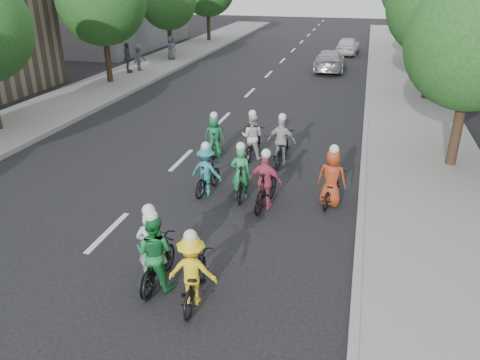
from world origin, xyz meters
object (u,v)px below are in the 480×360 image
at_px(spectator_0, 139,58).
at_px(cyclist_7, 207,174).
at_px(cyclist_3, 266,186).
at_px(follow_car_trail, 348,46).
at_px(follow_car_lead, 329,60).
at_px(spectator_1, 128,58).
at_px(cyclist_8, 282,146).
at_px(cyclist_6, 253,141).
at_px(cyclist_1, 156,257).
at_px(spectator_2, 171,48).
at_px(cyclist_5, 241,178).
at_px(cyclist_4, 331,183).
at_px(cyclist_9, 215,140).
at_px(cyclist_0, 154,257).
at_px(cyclist_2, 193,275).

bearing_deg(spectator_0, cyclist_7, -137.61).
distance_m(cyclist_3, spectator_0, 19.73).
distance_m(cyclist_7, follow_car_trail, 26.39).
xyz_separation_m(follow_car_lead, spectator_1, (-11.90, -4.52, 0.40)).
bearing_deg(cyclist_8, spectator_1, -44.38).
bearing_deg(cyclist_6, cyclist_1, 90.10).
xyz_separation_m(follow_car_trail, spectator_2, (-11.91, -6.43, 0.29)).
height_order(cyclist_7, follow_car_lead, cyclist_7).
bearing_deg(follow_car_trail, cyclist_5, 90.55).
relative_size(follow_car_trail, spectator_0, 2.44).
bearing_deg(cyclist_3, cyclist_4, -152.11).
height_order(cyclist_3, cyclist_6, cyclist_3).
height_order(cyclist_1, spectator_1, spectator_1).
height_order(cyclist_3, follow_car_lead, cyclist_3).
bearing_deg(cyclist_5, spectator_2, -71.17).
distance_m(cyclist_8, follow_car_trail, 23.42).
bearing_deg(cyclist_9, cyclist_8, 171.96).
bearing_deg(cyclist_6, spectator_1, -45.90).
distance_m(follow_car_lead, spectator_0, 12.10).
height_order(cyclist_7, follow_car_trail, cyclist_7).
xyz_separation_m(cyclist_5, spectator_1, (-11.08, 14.83, 0.46)).
relative_size(cyclist_1, follow_car_trail, 0.46).
xyz_separation_m(cyclist_6, cyclist_9, (-1.29, -0.18, -0.01)).
height_order(cyclist_4, spectator_2, cyclist_4).
bearing_deg(cyclist_0, cyclist_6, -100.40).
height_order(cyclist_8, spectator_0, cyclist_8).
bearing_deg(cyclist_4, cyclist_9, -23.35).
bearing_deg(cyclist_3, cyclist_1, 77.28).
bearing_deg(cyclist_8, spectator_2, -56.03).
distance_m(cyclist_1, cyclist_4, 5.59).
xyz_separation_m(cyclist_3, spectator_0, (-11.48, 16.04, 0.30)).
xyz_separation_m(cyclist_3, cyclist_5, (-0.79, 0.42, -0.04)).
height_order(cyclist_0, cyclist_1, cyclist_0).
bearing_deg(cyclist_8, cyclist_7, 61.03).
bearing_deg(cyclist_4, cyclist_8, -45.51).
bearing_deg(cyclist_4, follow_car_trail, -78.70).
height_order(cyclist_4, cyclist_7, cyclist_4).
xyz_separation_m(cyclist_8, spectator_2, (-10.91, 16.97, 0.35)).
bearing_deg(follow_car_lead, cyclist_3, 87.42).
height_order(cyclist_5, cyclist_7, cyclist_5).
relative_size(cyclist_0, cyclist_9, 1.17).
relative_size(cyclist_5, cyclist_8, 0.92).
relative_size(cyclist_2, follow_car_trail, 0.47).
height_order(cyclist_2, cyclist_9, cyclist_2).
xyz_separation_m(cyclist_2, spectator_1, (-11.34, 19.52, 0.47)).
distance_m(cyclist_6, cyclist_8, 1.09).
relative_size(follow_car_lead, spectator_0, 2.86).
xyz_separation_m(cyclist_1, cyclist_2, (0.90, -0.28, -0.07)).
height_order(cyclist_1, cyclist_5, cyclist_1).
bearing_deg(cyclist_1, cyclist_8, -97.44).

